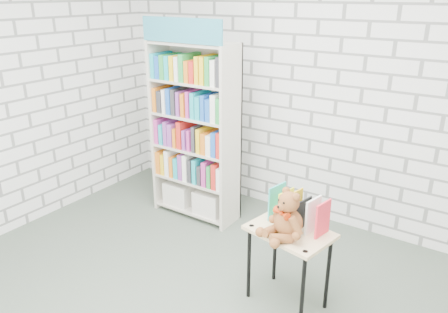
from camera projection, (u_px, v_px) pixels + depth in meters
The scene contains 5 objects.
room_shell at pixel (179, 73), 2.48m from camera, with size 4.52×4.02×2.81m.
bookshelf at pixel (195, 131), 4.34m from camera, with size 0.89×0.35×2.00m.
display_table at pixel (289, 241), 3.14m from camera, with size 0.65×0.51×0.62m.
table_books at pixel (299, 211), 3.13m from camera, with size 0.43×0.25×0.24m.
teddy_bear at pixel (286, 219), 2.98m from camera, with size 0.33×0.31×0.35m.
Camera 1 is at (1.61, -1.92, 2.22)m, focal length 35.00 mm.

